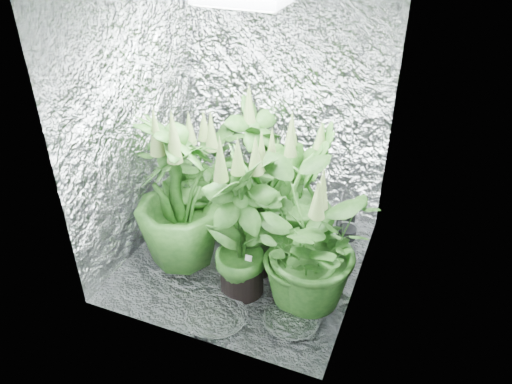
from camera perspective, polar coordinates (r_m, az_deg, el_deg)
The scene contains 11 objects.
ground at distance 3.68m, azimuth -1.18°, elevation -7.63°, with size 1.60×1.60×0.00m, color silver.
walls at distance 3.13m, azimuth -1.39°, elevation 6.53°, with size 1.62×1.62×2.00m.
plant_a at distance 3.70m, azimuth -5.94°, elevation 1.63°, with size 1.01×1.01×1.03m.
plant_b at distance 3.95m, azimuth -0.16°, elevation 3.59°, with size 0.67×0.67×1.04m.
plant_c at distance 3.48m, azimuth 5.09°, elevation -0.27°, with size 0.64×0.64×1.07m.
plant_d at distance 3.39m, azimuth -8.87°, elevation -0.39°, with size 0.87×0.87×1.20m.
plant_e at distance 3.05m, azimuth 5.74°, elevation -6.26°, with size 0.92×0.92×0.99m.
plant_f at distance 3.11m, azimuth -1.74°, elevation -4.08°, with size 0.70×0.70×1.13m.
plant_g at distance 3.32m, azimuth 0.36°, elevation -2.18°, with size 0.54×0.54×1.04m.
circulation_fan at distance 3.85m, azimuth 10.02°, elevation -3.13°, with size 0.16×0.33×0.38m.
plant_label at distance 3.20m, azimuth -0.88°, elevation -7.81°, with size 0.05×0.01×0.07m, color white.
Camera 1 is at (1.12, -2.59, 2.36)m, focal length 35.00 mm.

